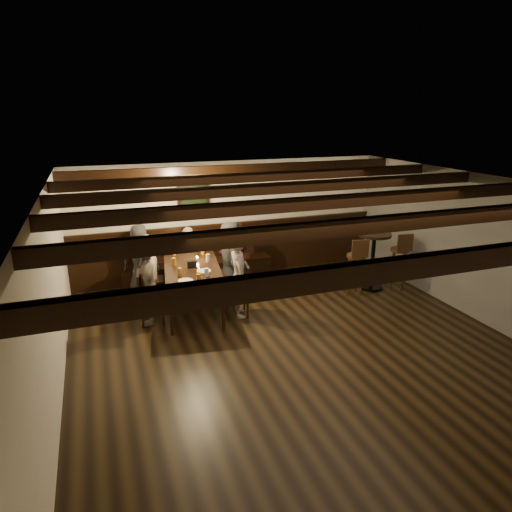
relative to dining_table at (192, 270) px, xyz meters
name	(u,v)px	position (x,y,z in m)	size (l,w,h in m)	color
room	(236,242)	(0.88, 0.21, 0.36)	(7.00, 7.00, 7.00)	black
dining_table	(192,270)	(0.00, 0.00, 0.00)	(1.21, 2.19, 0.78)	black
chair_left_near	(152,288)	(-0.65, 0.54, -0.45)	(0.45, 0.45, 0.86)	black
chair_left_far	(151,307)	(-0.77, -0.35, -0.45)	(0.46, 0.46, 0.89)	black
chair_right_near	(230,281)	(0.77, 0.35, -0.43)	(0.48, 0.48, 0.92)	black
chair_right_far	(237,300)	(0.65, -0.54, -0.44)	(0.46, 0.46, 0.90)	black
person_bench_left	(141,259)	(-0.77, 1.02, -0.04)	(0.66, 0.43, 1.36)	#2C2B2E
person_bench_centre	(188,257)	(0.15, 1.04, -0.10)	(0.45, 0.29, 1.23)	gray
person_bench_right	(235,255)	(1.02, 0.77, -0.06)	(0.64, 0.50, 1.31)	#521C25
person_left_near	(149,269)	(-0.68, 0.55, -0.08)	(0.82, 0.47, 1.26)	gray
person_left_far	(148,285)	(-0.80, -0.34, -0.05)	(0.78, 0.32, 1.32)	gray
person_right_near	(231,259)	(0.80, 0.34, 0.00)	(0.70, 0.46, 1.43)	#242426
person_right_far	(239,276)	(0.68, -0.55, -0.01)	(0.51, 0.34, 1.41)	gray
pint_a	(174,252)	(-0.18, 0.73, 0.13)	(0.07, 0.07, 0.14)	#BF7219
pint_b	(203,251)	(0.34, 0.61, 0.13)	(0.07, 0.07, 0.14)	#BF7219
pint_c	(174,262)	(-0.28, 0.14, 0.13)	(0.07, 0.07, 0.14)	#BF7219
pint_d	(208,258)	(0.32, 0.16, 0.13)	(0.07, 0.07, 0.14)	silver
pint_e	(180,272)	(-0.28, -0.42, 0.13)	(0.07, 0.07, 0.14)	#BF7219
pint_f	(206,272)	(0.12, -0.57, 0.13)	(0.07, 0.07, 0.14)	silver
pint_g	(199,278)	(-0.06, -0.80, 0.13)	(0.07, 0.07, 0.14)	#BF7219
plate_near	(186,281)	(-0.25, -0.67, 0.07)	(0.24, 0.24, 0.01)	white
plate_far	(204,271)	(0.14, -0.32, 0.07)	(0.24, 0.24, 0.01)	white
condiment_caddy	(192,264)	(-0.01, -0.05, 0.12)	(0.15, 0.10, 0.12)	black
candle	(197,259)	(0.16, 0.28, 0.09)	(0.05, 0.05, 0.05)	beige
high_top_table	(373,252)	(3.51, -0.24, 0.02)	(0.63, 0.63, 1.12)	black
bar_stool_left	(355,274)	(3.01, -0.45, -0.29)	(0.37, 0.39, 1.14)	#341D10
bar_stool_right	(398,267)	(4.01, -0.40, -0.29)	(0.36, 0.38, 1.14)	#341D10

